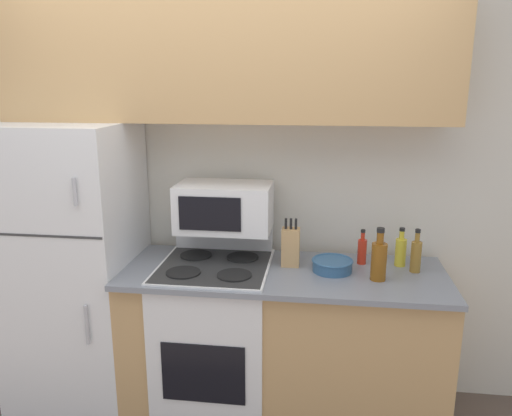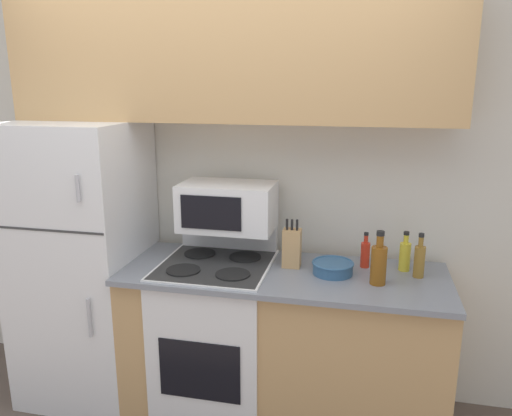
% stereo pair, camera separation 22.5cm
% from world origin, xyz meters
% --- Properties ---
extents(wall_back, '(8.00, 0.05, 2.55)m').
position_xyz_m(wall_back, '(0.00, 0.70, 1.27)').
color(wall_back, silver).
rests_on(wall_back, ground_plane).
extents(lower_cabinets, '(1.76, 0.67, 0.91)m').
position_xyz_m(lower_cabinets, '(0.35, 0.31, 0.46)').
color(lower_cabinets, tan).
rests_on(lower_cabinets, ground_plane).
extents(refrigerator, '(0.70, 0.69, 1.70)m').
position_xyz_m(refrigerator, '(-0.88, 0.33, 0.85)').
color(refrigerator, white).
rests_on(refrigerator, ground_plane).
extents(upper_cabinets, '(2.46, 0.35, 0.71)m').
position_xyz_m(upper_cabinets, '(0.00, 0.50, 2.05)').
color(upper_cabinets, tan).
rests_on(upper_cabinets, refrigerator).
extents(stove, '(0.61, 0.65, 1.08)m').
position_xyz_m(stove, '(-0.03, 0.30, 0.48)').
color(stove, white).
rests_on(stove, ground_plane).
extents(microwave, '(0.53, 0.33, 0.27)m').
position_xyz_m(microwave, '(0.00, 0.44, 1.22)').
color(microwave, white).
rests_on(microwave, stove).
extents(knife_block, '(0.10, 0.08, 0.27)m').
position_xyz_m(knife_block, '(0.38, 0.38, 1.02)').
color(knife_block, tan).
rests_on(knife_block, lower_cabinets).
extents(bowl, '(0.22, 0.22, 0.07)m').
position_xyz_m(bowl, '(0.61, 0.32, 0.95)').
color(bowl, '#335B84').
rests_on(bowl, lower_cabinets).
extents(bottle_whiskey, '(0.08, 0.08, 0.28)m').
position_xyz_m(bottle_whiskey, '(0.85, 0.23, 1.02)').
color(bottle_whiskey, brown).
rests_on(bottle_whiskey, lower_cabinets).
extents(bottle_cooking_spray, '(0.06, 0.06, 0.22)m').
position_xyz_m(bottle_cooking_spray, '(0.99, 0.46, 1.00)').
color(bottle_cooking_spray, gold).
rests_on(bottle_cooking_spray, lower_cabinets).
extents(bottle_vinegar, '(0.06, 0.06, 0.24)m').
position_xyz_m(bottle_vinegar, '(1.06, 0.37, 1.01)').
color(bottle_vinegar, olive).
rests_on(bottle_vinegar, lower_cabinets).
extents(bottle_hot_sauce, '(0.05, 0.05, 0.20)m').
position_xyz_m(bottle_hot_sauce, '(0.78, 0.46, 0.99)').
color(bottle_hot_sauce, red).
rests_on(bottle_hot_sauce, lower_cabinets).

